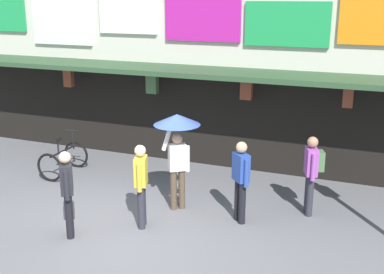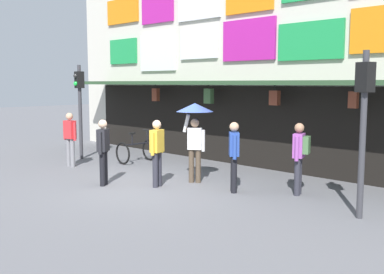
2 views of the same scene
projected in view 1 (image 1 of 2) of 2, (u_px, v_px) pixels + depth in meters
ground_plane at (132, 226)px, 9.55m from camera, size 80.00×80.00×0.00m
shopfront at (211, 12)px, 12.50m from camera, size 18.00×2.60×8.00m
bicycle_parked at (63, 159)px, 12.21m from camera, size 0.73×1.16×1.05m
pedestrian_in_red at (312, 170)px, 9.80m from camera, size 0.44×0.50×1.68m
pedestrian_in_blue at (67, 189)px, 8.90m from camera, size 0.39×0.45×1.68m
pedestrian_with_umbrella at (177, 135)px, 9.86m from camera, size 0.96×0.96×2.08m
pedestrian_in_yellow at (241, 177)px, 9.48m from camera, size 0.41×0.41×1.68m
pedestrian_in_purple at (141, 181)px, 9.27m from camera, size 0.32×0.51×1.68m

